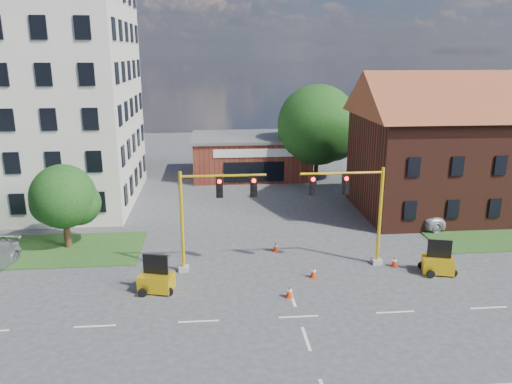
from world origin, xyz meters
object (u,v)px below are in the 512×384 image
Objects in this scene: signal_mast_west at (210,209)px; trailer_west at (156,280)px; pickup_white at (447,216)px; signal_mast_east at (354,205)px; trailer_east at (438,263)px.

trailer_west is at bearing -139.99° from signal_mast_west.
pickup_white is at bearing 38.72° from trailer_west.
trailer_west is 22.86m from pickup_white.
trailer_west is at bearing 97.67° from pickup_white.
pickup_white is at bearing 35.02° from signal_mast_east.
trailer_west is at bearing -167.82° from signal_mast_east.
signal_mast_east is 6.07m from trailer_east.
signal_mast_east is at bearing 109.43° from pickup_white.
trailer_east is at bearing 135.80° from pickup_white.
pickup_white is (4.46, 8.18, 0.14)m from trailer_east.
trailer_east reaches higher than pickup_white.
trailer_west is 0.37× the size of pickup_white.
signal_mast_east reaches higher than pickup_white.
signal_mast_east is at bearing 27.63° from trailer_west.
signal_mast_west is 8.71m from signal_mast_east.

